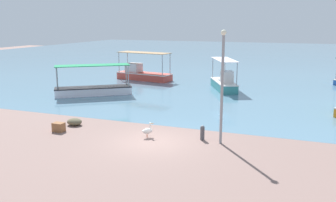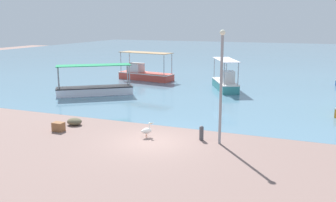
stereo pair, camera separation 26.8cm
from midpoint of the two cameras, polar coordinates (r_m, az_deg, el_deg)
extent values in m
plane|color=#81655D|center=(19.37, -2.69, -6.25)|extent=(120.00, 120.00, 0.00)
cube|color=slate|center=(65.53, 14.46, 6.41)|extent=(110.00, 90.00, 0.00)
cube|color=#CC4438|center=(39.58, -3.84, 3.78)|extent=(6.14, 2.74, 0.74)
cube|color=silver|center=(39.54, -3.85, 4.26)|extent=(6.19, 2.79, 0.08)
cylinder|color=#99999E|center=(38.59, 0.11, 5.71)|extent=(0.08, 0.08, 2.09)
cylinder|color=#99999E|center=(37.29, -1.08, 5.48)|extent=(0.08, 0.08, 2.09)
cylinder|color=#99999E|center=(41.60, -6.37, 6.10)|extent=(0.08, 0.08, 2.09)
cylinder|color=#99999E|center=(40.40, -7.68, 5.89)|extent=(0.08, 0.08, 2.09)
cube|color=#93714A|center=(39.30, -3.89, 7.36)|extent=(5.96, 2.80, 0.05)
cube|color=silver|center=(40.24, -5.43, 5.10)|extent=(1.71, 1.47, 0.94)
cube|color=white|center=(31.99, -11.52, 1.53)|extent=(5.93, 4.83, 0.70)
cube|color=black|center=(31.94, -11.54, 2.07)|extent=(5.98, 4.89, 0.08)
cylinder|color=#99999E|center=(32.67, -6.63, 4.11)|extent=(0.08, 0.08, 1.78)
cylinder|color=#99999E|center=(31.47, -6.31, 3.81)|extent=(0.08, 0.08, 1.78)
cylinder|color=#99999E|center=(32.38, -16.77, 3.60)|extent=(0.08, 0.08, 1.78)
cylinder|color=#99999E|center=(31.17, -16.83, 3.28)|extent=(0.08, 0.08, 1.78)
cube|color=#0C7341|center=(31.67, -11.68, 5.35)|extent=(5.82, 4.80, 0.05)
cube|color=teal|center=(34.20, 8.25, 2.39)|extent=(3.42, 5.12, 0.77)
cube|color=silver|center=(34.14, 8.26, 2.96)|extent=(3.48, 5.17, 0.08)
cylinder|color=#99999E|center=(36.06, 6.62, 5.09)|extent=(0.08, 0.08, 1.90)
cylinder|color=#99999E|center=(36.30, 8.46, 5.08)|extent=(0.08, 0.08, 1.90)
cylinder|color=#99999E|center=(31.70, 8.15, 4.08)|extent=(0.08, 0.08, 1.90)
cylinder|color=#99999E|center=(31.97, 10.23, 4.08)|extent=(0.08, 0.08, 1.90)
cube|color=silver|center=(33.89, 8.36, 6.25)|extent=(3.43, 4.98, 0.05)
cube|color=silver|center=(32.97, 8.71, 3.64)|extent=(1.33, 1.34, 1.07)
cylinder|color=#E0997A|center=(20.13, -3.64, -5.22)|extent=(0.03, 0.03, 0.22)
cylinder|color=#E0997A|center=(20.04, -3.52, -5.30)|extent=(0.03, 0.03, 0.22)
ellipsoid|color=white|center=(20.03, -3.51, -4.57)|extent=(0.58, 0.61, 0.32)
ellipsoid|color=white|center=(19.92, -4.17, -4.62)|extent=(0.20, 0.20, 0.10)
cylinder|color=white|center=(20.03, -3.12, -3.90)|extent=(0.07, 0.07, 0.26)
sphere|color=white|center=(19.98, -3.12, -3.45)|extent=(0.11, 0.11, 0.11)
cone|color=#E5933F|center=(20.05, -2.70, -3.42)|extent=(0.24, 0.26, 0.06)
cylinder|color=gray|center=(18.65, 7.82, 1.56)|extent=(0.14, 0.14, 5.44)
sphere|color=#EAEACC|center=(18.35, 8.08, 10.29)|extent=(0.28, 0.28, 0.28)
cylinder|color=#47474C|center=(19.67, 4.87, -5.04)|extent=(0.22, 0.22, 0.63)
sphere|color=#4C4C51|center=(19.57, 4.89, -4.08)|extent=(0.23, 0.23, 0.23)
ellipsoid|color=brown|center=(23.02, -14.39, -3.09)|extent=(0.91, 0.77, 0.42)
cube|color=#8E5C38|center=(21.97, -16.65, -3.83)|extent=(0.63, 0.46, 0.51)
camera|label=1|loc=(0.13, -90.33, -0.07)|focal=40.00mm
camera|label=2|loc=(0.13, 89.67, 0.07)|focal=40.00mm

